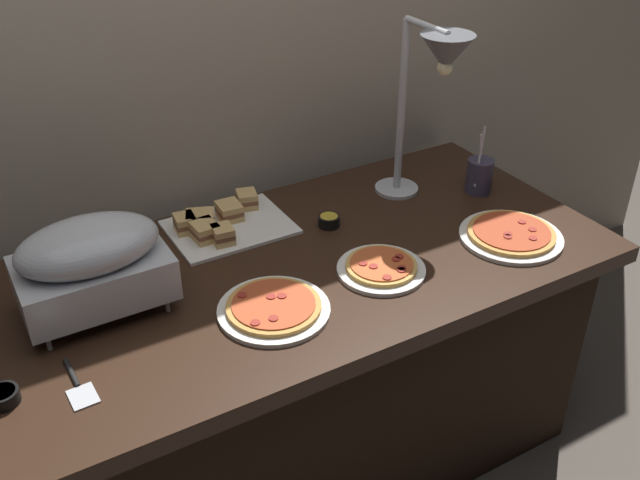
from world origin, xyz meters
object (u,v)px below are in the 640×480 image
at_px(sauce_cup_far, 329,220).
at_px(serving_spatula, 77,385).
at_px(sauce_cup_near, 2,396).
at_px(pizza_plate_front, 274,308).
at_px(chafing_dish, 91,262).
at_px(heat_lamp, 436,72).
at_px(pizza_plate_raised_stand, 381,268).
at_px(utensil_holder, 479,175).
at_px(sandwich_platter, 221,223).
at_px(pizza_plate_center, 511,235).

distance_m(sauce_cup_far, serving_spatula, 0.88).
bearing_deg(sauce_cup_near, pizza_plate_front, -0.84).
relative_size(chafing_dish, serving_spatula, 2.10).
distance_m(heat_lamp, pizza_plate_raised_stand, 0.57).
bearing_deg(sauce_cup_far, sauce_cup_near, -163.71).
distance_m(chafing_dish, utensil_holder, 1.24).
xyz_separation_m(chafing_dish, heat_lamp, (1.01, 0.00, 0.30)).
bearing_deg(chafing_dish, serving_spatula, -115.74).
height_order(heat_lamp, sandwich_platter, heat_lamp).
height_order(pizza_plate_raised_stand, sandwich_platter, sandwich_platter).
bearing_deg(pizza_plate_raised_stand, serving_spatula, -177.68).
xyz_separation_m(sauce_cup_far, utensil_holder, (0.53, -0.05, 0.04)).
relative_size(chafing_dish, utensil_holder, 1.59).
relative_size(sandwich_platter, sauce_cup_far, 5.43).
height_order(heat_lamp, pizza_plate_front, heat_lamp).
distance_m(pizza_plate_front, sauce_cup_near, 0.64).
bearing_deg(sauce_cup_far, chafing_dish, -174.79).
bearing_deg(heat_lamp, sauce_cup_far, 168.36).
distance_m(sauce_cup_near, utensil_holder, 1.52).
bearing_deg(pizza_plate_front, heat_lamp, 19.72).
relative_size(sauce_cup_near, sauce_cup_far, 1.09).
bearing_deg(chafing_dish, sandwich_platter, 26.36).
height_order(pizza_plate_front, sauce_cup_far, sauce_cup_far).
xyz_separation_m(pizza_plate_front, pizza_plate_center, (0.75, -0.03, 0.00)).
height_order(pizza_plate_raised_stand, sauce_cup_near, same).
distance_m(pizza_plate_front, serving_spatula, 0.49).
bearing_deg(sauce_cup_far, sandwich_platter, 153.59).
height_order(chafing_dish, serving_spatula, chafing_dish).
height_order(pizza_plate_center, sandwich_platter, sandwich_platter).
relative_size(sandwich_platter, utensil_holder, 1.55).
distance_m(sandwich_platter, sauce_cup_near, 0.80).
distance_m(pizza_plate_raised_stand, utensil_holder, 0.58).
bearing_deg(heat_lamp, pizza_plate_raised_stand, -145.00).
distance_m(sandwich_platter, serving_spatula, 0.70).
bearing_deg(sauce_cup_far, pizza_plate_raised_stand, -90.54).
relative_size(chafing_dish, heat_lamp, 0.64).
bearing_deg(pizza_plate_raised_stand, sauce_cup_near, -179.76).
distance_m(chafing_dish, pizza_plate_raised_stand, 0.74).
bearing_deg(utensil_holder, pizza_plate_center, -112.19).
height_order(pizza_plate_front, sauce_cup_near, same).
bearing_deg(heat_lamp, sauce_cup_near, -170.20).
height_order(heat_lamp, sauce_cup_far, heat_lamp).
relative_size(pizza_plate_raised_stand, serving_spatula, 1.40).
xyz_separation_m(heat_lamp, sauce_cup_far, (-0.31, 0.06, -0.42)).
relative_size(pizza_plate_front, sandwich_platter, 0.81).
relative_size(chafing_dish, sandwich_platter, 1.03).
xyz_separation_m(chafing_dish, utensil_holder, (1.23, 0.01, -0.08)).
bearing_deg(serving_spatula, sauce_cup_far, 20.80).
height_order(chafing_dish, sauce_cup_far, chafing_dish).
bearing_deg(sandwich_platter, heat_lamp, -19.11).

